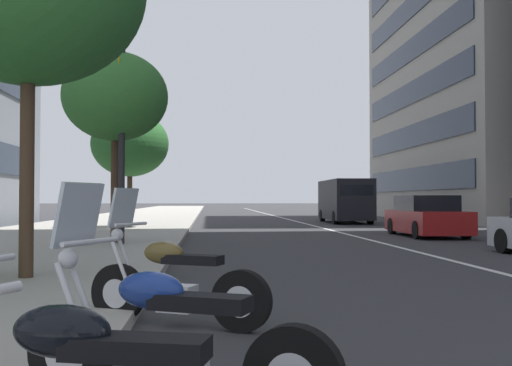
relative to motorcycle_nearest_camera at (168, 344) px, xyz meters
name	(u,v)px	position (x,y,z in m)	size (l,w,h in m)	color
sidewalk_right_plaza	(112,224)	(27.67, 4.58, -0.36)	(160.00, 8.08, 0.15)	#A39E93
lane_centre_stripe	(298,222)	(32.67, -5.59, -0.43)	(110.00, 0.16, 0.01)	silver
motorcycle_nearest_camera	(168,344)	(0.00, 0.00, 0.00)	(1.06, 2.05, 1.47)	black
motorcycle_under_tarp	(174,285)	(2.65, 0.11, 0.01)	(1.05, 1.95, 1.48)	black
car_approaching_light	(426,217)	(17.94, -8.17, 0.27)	(4.74, 1.97, 1.49)	maroon
delivery_van_ahead	(345,200)	(30.74, -8.03, 0.88)	(6.23, 2.25, 2.44)	black
street_lamp_with_banners	(134,65)	(12.85, 1.75, 4.55)	(1.26, 2.35, 8.07)	#232326
street_tree_mid_sidewalk	(115,97)	(13.41, 2.34, 3.77)	(2.93, 2.93, 5.31)	#473323
street_tree_by_lamp_post	(130,144)	(23.05, 3.14, 3.31)	(3.34, 3.34, 5.02)	#473323
pedestrian_on_plaza	(82,214)	(14.16, 3.39, 0.48)	(0.46, 0.47, 1.53)	maroon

